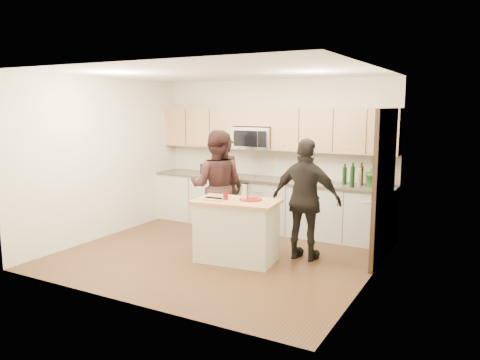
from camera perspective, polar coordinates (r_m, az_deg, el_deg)
The scene contains 21 objects.
floor at distance 7.19m, azimuth -2.64°, elevation -9.06°, with size 4.50×4.50×0.00m, color brown.
room_shell at distance 6.85m, azimuth -2.74°, elevation 4.82°, with size 4.52×4.02×2.71m.
back_cabinetry at distance 8.51m, azimuth 3.28°, elevation -2.92°, with size 4.50×0.66×0.94m.
upper_cabinetry at distance 8.45m, azimuth 3.99°, elevation 6.37°, with size 4.50×0.33×0.75m.
microwave at distance 8.58m, azimuth 1.78°, elevation 5.14°, with size 0.76×0.41×0.40m.
doorway at distance 6.95m, azimuth 17.27°, elevation -0.29°, with size 0.06×1.25×2.20m.
framed_picture at distance 8.04m, azimuth 16.91°, elevation 1.83°, with size 0.30×0.03×0.38m.
dish_towel at distance 8.73m, azimuth -2.87°, elevation -0.41°, with size 0.34×0.60×0.48m.
island at distance 6.79m, azimuth -0.42°, elevation -6.15°, with size 1.27×0.83×0.90m.
red_plate at distance 6.70m, azimuth 1.35°, elevation -2.37°, with size 0.33×0.33×0.02m, color maroon.
box_grater at distance 6.66m, azimuth 0.61°, elevation -1.32°, with size 0.09×0.06×0.24m.
drink_glass at distance 6.73m, azimuth -1.77°, elevation -1.97°, with size 0.08×0.08×0.10m, color maroon.
cutting_board at distance 6.71m, azimuth -3.15°, elevation -2.37°, with size 0.28×0.18×0.02m, color tan.
tongs at distance 6.73m, azimuth -3.21°, elevation -2.18°, with size 0.25×0.03×0.02m, color black.
knife at distance 6.66m, azimuth -2.87°, elevation -2.35°, with size 0.18×0.02×0.01m, color silver.
toaster at distance 8.97m, azimuth -3.70°, elevation 1.38°, with size 0.29×0.23×0.20m.
bottle_cluster at distance 7.83m, azimuth 15.01°, elevation 0.59°, with size 0.70×0.35×0.40m.
orchid at distance 7.80m, azimuth 16.06°, elevation 1.10°, with size 0.29×0.23×0.53m, color #317C32.
woman_left at distance 8.21m, azimuth -1.88°, elevation -0.56°, with size 0.63×0.41×1.73m, color black.
woman_center at distance 7.69m, azimuth -2.88°, elevation -0.79°, with size 0.90×0.70×1.84m, color black.
woman_right at distance 6.83m, azimuth 8.06°, elevation -2.40°, with size 1.04×0.43×1.78m, color black.
Camera 1 is at (3.57, -5.83, 2.24)m, focal length 35.00 mm.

